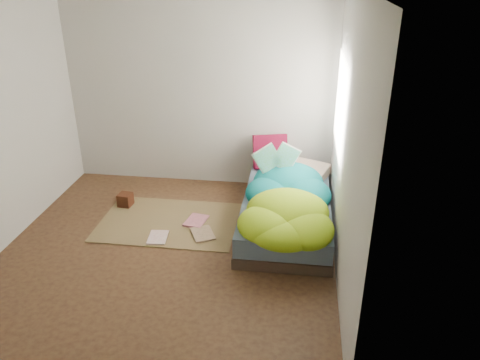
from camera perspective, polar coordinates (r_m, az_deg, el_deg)
name	(u,v)px	position (r m, az deg, el deg)	size (l,w,h in m)	color
ground	(169,249)	(5.12, -8.68, -8.30)	(3.50, 3.50, 0.00)	#3B2217
room_walls	(159,101)	(4.44, -9.86, 9.51)	(3.54, 3.54, 2.62)	#B6B5AD
bed	(286,210)	(5.47, 5.68, -3.68)	(1.00, 2.00, 0.34)	#33291B
duvet	(287,192)	(5.12, 5.74, -1.51)	(0.96, 1.84, 0.34)	#075D6F
rug	(169,222)	(5.60, -8.66, -5.05)	(1.60, 1.10, 0.01)	brown
pillow_floral	(306,170)	(5.96, 8.07, 1.21)	(0.54, 0.33, 0.12)	beige
pillow_magenta	(270,151)	(6.08, 3.70, 3.50)	(0.43, 0.14, 0.43)	#53051C
open_book	(277,150)	(5.41, 4.54, 3.66)	(0.46, 0.10, 0.28)	#2E8A2D
wooden_box	(125,200)	(6.02, -13.80, -2.34)	(0.16, 0.16, 0.16)	#33160B
floor_book_a	(149,237)	(5.31, -11.08, -6.87)	(0.21, 0.28, 0.02)	white
floor_book_b	(187,219)	(5.58, -6.46, -4.80)	(0.23, 0.30, 0.03)	pink
floor_book_c	(193,236)	(5.27, -5.79, -6.76)	(0.23, 0.31, 0.02)	tan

